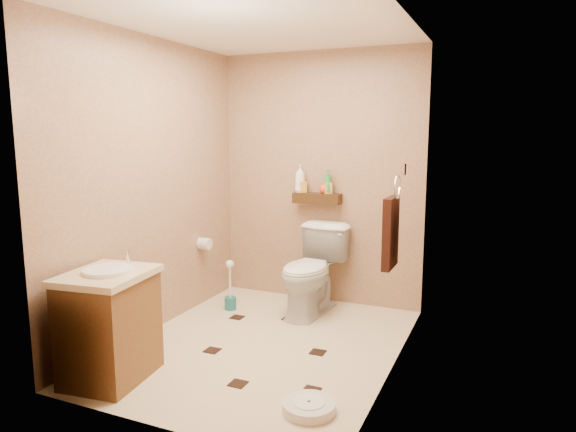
% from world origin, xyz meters
% --- Properties ---
extents(ground, '(2.50, 2.50, 0.00)m').
position_xyz_m(ground, '(0.00, 0.00, 0.00)').
color(ground, beige).
rests_on(ground, ground).
extents(wall_back, '(2.00, 0.04, 2.40)m').
position_xyz_m(wall_back, '(0.00, 1.25, 1.20)').
color(wall_back, '#A77D5F').
rests_on(wall_back, ground).
extents(wall_front, '(2.00, 0.04, 2.40)m').
position_xyz_m(wall_front, '(0.00, -1.25, 1.20)').
color(wall_front, '#A77D5F').
rests_on(wall_front, ground).
extents(wall_left, '(0.04, 2.50, 2.40)m').
position_xyz_m(wall_left, '(-1.00, 0.00, 1.20)').
color(wall_left, '#A77D5F').
rests_on(wall_left, ground).
extents(wall_right, '(0.04, 2.50, 2.40)m').
position_xyz_m(wall_right, '(1.00, 0.00, 1.20)').
color(wall_right, '#A77D5F').
rests_on(wall_right, ground).
extents(ceiling, '(2.00, 2.50, 0.02)m').
position_xyz_m(ceiling, '(0.00, 0.00, 2.40)').
color(ceiling, white).
rests_on(ceiling, wall_back).
extents(wall_shelf, '(0.46, 0.14, 0.10)m').
position_xyz_m(wall_shelf, '(0.00, 1.17, 1.02)').
color(wall_shelf, '#3D2710').
rests_on(wall_shelf, wall_back).
extents(floor_accents, '(1.20, 1.35, 0.01)m').
position_xyz_m(floor_accents, '(0.05, -0.05, 0.00)').
color(floor_accents, black).
rests_on(floor_accents, ground).
extents(toilet, '(0.51, 0.82, 0.80)m').
position_xyz_m(toilet, '(0.08, 0.83, 0.40)').
color(toilet, white).
rests_on(toilet, ground).
extents(vanity, '(0.57, 0.66, 0.85)m').
position_xyz_m(vanity, '(-0.70, -0.89, 0.38)').
color(vanity, brown).
rests_on(vanity, ground).
extents(bathroom_scale, '(0.36, 0.36, 0.06)m').
position_xyz_m(bathroom_scale, '(0.67, -0.76, 0.03)').
color(bathroom_scale, silver).
rests_on(bathroom_scale, ground).
extents(toilet_brush, '(0.11, 0.11, 0.47)m').
position_xyz_m(toilet_brush, '(-0.65, 0.62, 0.17)').
color(toilet_brush, '#1B696C').
rests_on(toilet_brush, ground).
extents(towel_ring, '(0.12, 0.30, 0.76)m').
position_xyz_m(towel_ring, '(0.91, 0.25, 0.95)').
color(towel_ring, silver).
rests_on(towel_ring, wall_right).
extents(toilet_paper, '(0.12, 0.11, 0.12)m').
position_xyz_m(toilet_paper, '(-0.94, 0.65, 0.60)').
color(toilet_paper, silver).
rests_on(toilet_paper, wall_left).
extents(bottle_a, '(0.13, 0.13, 0.27)m').
position_xyz_m(bottle_a, '(-0.18, 1.17, 1.20)').
color(bottle_a, white).
rests_on(bottle_a, wall_shelf).
extents(bottle_b, '(0.10, 0.10, 0.16)m').
position_xyz_m(bottle_b, '(-0.15, 1.17, 1.15)').
color(bottle_b, orange).
rests_on(bottle_b, wall_shelf).
extents(bottle_c, '(0.12, 0.12, 0.13)m').
position_xyz_m(bottle_c, '(0.07, 1.17, 1.13)').
color(bottle_c, '#F2401C').
rests_on(bottle_c, wall_shelf).
extents(bottle_d, '(0.12, 0.12, 0.23)m').
position_xyz_m(bottle_d, '(0.10, 1.17, 1.18)').
color(bottle_d, '#2F8E3C').
rests_on(bottle_d, wall_shelf).
extents(bottle_e, '(0.10, 0.10, 0.16)m').
position_xyz_m(bottle_e, '(0.11, 1.17, 1.15)').
color(bottle_e, gold).
rests_on(bottle_e, wall_shelf).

